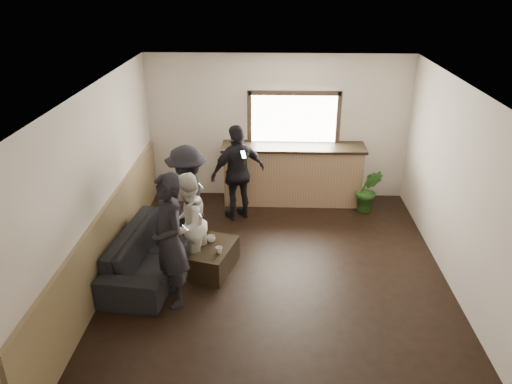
{
  "coord_description": "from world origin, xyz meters",
  "views": [
    {
      "loc": [
        -0.09,
        -6.24,
        4.21
      ],
      "look_at": [
        -0.32,
        0.4,
        1.21
      ],
      "focal_mm": 35.0,
      "sensor_mm": 36.0,
      "label": 1
    }
  ],
  "objects_px": {
    "cup_b": "(219,250)",
    "person_a": "(169,241)",
    "cup_a": "(211,239)",
    "bar_counter": "(293,170)",
    "sofa": "(152,251)",
    "potted_plant": "(368,190)",
    "person_c": "(188,198)",
    "coffee_table": "(215,258)",
    "person_d": "(238,173)",
    "person_b": "(187,225)"
  },
  "relations": [
    {
      "from": "cup_b",
      "to": "person_a",
      "type": "xyz_separation_m",
      "value": [
        -0.58,
        -0.61,
        0.49
      ]
    },
    {
      "from": "cup_b",
      "to": "person_a",
      "type": "bearing_deg",
      "value": -133.22
    },
    {
      "from": "bar_counter",
      "to": "person_c",
      "type": "distance_m",
      "value": 2.52
    },
    {
      "from": "person_c",
      "to": "sofa",
      "type": "bearing_deg",
      "value": -37.65
    },
    {
      "from": "coffee_table",
      "to": "person_a",
      "type": "height_order",
      "value": "person_a"
    },
    {
      "from": "bar_counter",
      "to": "person_d",
      "type": "bearing_deg",
      "value": -143.17
    },
    {
      "from": "bar_counter",
      "to": "coffee_table",
      "type": "xyz_separation_m",
      "value": [
        -1.24,
        -2.52,
        -0.44
      ]
    },
    {
      "from": "bar_counter",
      "to": "cup_a",
      "type": "bearing_deg",
      "value": -118.98
    },
    {
      "from": "sofa",
      "to": "person_c",
      "type": "height_order",
      "value": "person_c"
    },
    {
      "from": "cup_a",
      "to": "cup_b",
      "type": "height_order",
      "value": "cup_a"
    },
    {
      "from": "cup_a",
      "to": "person_c",
      "type": "distance_m",
      "value": 0.8
    },
    {
      "from": "person_b",
      "to": "person_c",
      "type": "height_order",
      "value": "person_c"
    },
    {
      "from": "bar_counter",
      "to": "cup_b",
      "type": "height_order",
      "value": "bar_counter"
    },
    {
      "from": "cup_a",
      "to": "person_c",
      "type": "height_order",
      "value": "person_c"
    },
    {
      "from": "bar_counter",
      "to": "cup_a",
      "type": "relative_size",
      "value": 21.67
    },
    {
      "from": "coffee_table",
      "to": "potted_plant",
      "type": "relative_size",
      "value": 1.04
    },
    {
      "from": "person_b",
      "to": "person_d",
      "type": "xyz_separation_m",
      "value": [
        0.63,
        1.81,
        0.09
      ]
    },
    {
      "from": "bar_counter",
      "to": "coffee_table",
      "type": "distance_m",
      "value": 2.84
    },
    {
      "from": "sofa",
      "to": "person_d",
      "type": "xyz_separation_m",
      "value": [
        1.18,
        1.79,
        0.55
      ]
    },
    {
      "from": "cup_a",
      "to": "potted_plant",
      "type": "height_order",
      "value": "potted_plant"
    },
    {
      "from": "person_a",
      "to": "person_b",
      "type": "xyz_separation_m",
      "value": [
        0.1,
        0.73,
        -0.15
      ]
    },
    {
      "from": "cup_a",
      "to": "potted_plant",
      "type": "distance_m",
      "value": 3.33
    },
    {
      "from": "potted_plant",
      "to": "person_c",
      "type": "xyz_separation_m",
      "value": [
        -3.13,
        -1.4,
        0.44
      ]
    },
    {
      "from": "bar_counter",
      "to": "cup_a",
      "type": "height_order",
      "value": "bar_counter"
    },
    {
      "from": "sofa",
      "to": "person_b",
      "type": "height_order",
      "value": "person_b"
    },
    {
      "from": "person_c",
      "to": "coffee_table",
      "type": "bearing_deg",
      "value": 28.81
    },
    {
      "from": "sofa",
      "to": "coffee_table",
      "type": "xyz_separation_m",
      "value": [
        0.94,
        0.02,
        -0.13
      ]
    },
    {
      "from": "cup_b",
      "to": "person_a",
      "type": "relative_size",
      "value": 0.06
    },
    {
      "from": "person_c",
      "to": "person_a",
      "type": "bearing_deg",
      "value": -5.81
    },
    {
      "from": "person_b",
      "to": "potted_plant",
      "type": "bearing_deg",
      "value": 141.35
    },
    {
      "from": "person_a",
      "to": "person_c",
      "type": "height_order",
      "value": "person_a"
    },
    {
      "from": "sofa",
      "to": "cup_a",
      "type": "bearing_deg",
      "value": -71.82
    },
    {
      "from": "sofa",
      "to": "cup_a",
      "type": "distance_m",
      "value": 0.9
    },
    {
      "from": "cup_b",
      "to": "potted_plant",
      "type": "bearing_deg",
      "value": 41.63
    },
    {
      "from": "potted_plant",
      "to": "person_c",
      "type": "distance_m",
      "value": 3.46
    },
    {
      "from": "person_d",
      "to": "bar_counter",
      "type": "bearing_deg",
      "value": -173.5
    },
    {
      "from": "person_a",
      "to": "person_c",
      "type": "xyz_separation_m",
      "value": [
        -0.0,
        1.48,
        -0.07
      ]
    },
    {
      "from": "person_a",
      "to": "person_c",
      "type": "distance_m",
      "value": 1.48
    },
    {
      "from": "sofa",
      "to": "potted_plant",
      "type": "xyz_separation_m",
      "value": [
        3.58,
        2.13,
        0.1
      ]
    },
    {
      "from": "coffee_table",
      "to": "cup_b",
      "type": "bearing_deg",
      "value": -60.82
    },
    {
      "from": "bar_counter",
      "to": "sofa",
      "type": "height_order",
      "value": "bar_counter"
    },
    {
      "from": "cup_a",
      "to": "person_d",
      "type": "height_order",
      "value": "person_d"
    },
    {
      "from": "sofa",
      "to": "person_d",
      "type": "distance_m",
      "value": 2.22
    },
    {
      "from": "sofa",
      "to": "coffee_table",
      "type": "height_order",
      "value": "sofa"
    },
    {
      "from": "bar_counter",
      "to": "person_a",
      "type": "height_order",
      "value": "bar_counter"
    },
    {
      "from": "potted_plant",
      "to": "cup_a",
      "type": "bearing_deg",
      "value": -144.3
    },
    {
      "from": "coffee_table",
      "to": "person_c",
      "type": "distance_m",
      "value": 1.08
    },
    {
      "from": "person_a",
      "to": "person_d",
      "type": "bearing_deg",
      "value": 132.47
    },
    {
      "from": "cup_a",
      "to": "potted_plant",
      "type": "bearing_deg",
      "value": 35.7
    },
    {
      "from": "bar_counter",
      "to": "cup_b",
      "type": "xyz_separation_m",
      "value": [
        -1.15,
        -2.68,
        -0.2
      ]
    }
  ]
}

